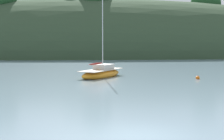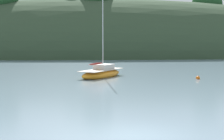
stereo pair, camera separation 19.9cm
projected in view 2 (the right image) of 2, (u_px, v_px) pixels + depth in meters
name	position (u px, v px, depth m)	size (l,w,h in m)	color
ground_plane	(139.00, 135.00, 16.43)	(400.00, 400.00, 0.00)	slate
far_shoreline_hill	(99.00, 55.00, 89.02)	(150.00, 36.00, 31.30)	#2D422B
sailboat_orange_cutter	(102.00, 73.00, 40.71)	(5.86, 7.19, 10.42)	orange
mooring_buoy_inner	(198.00, 78.00, 38.73)	(0.44, 0.44, 0.54)	orange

